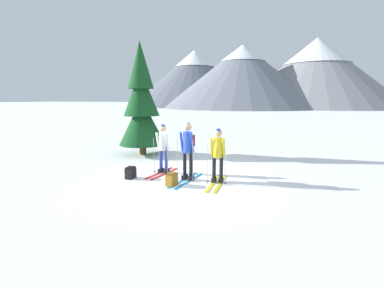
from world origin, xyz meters
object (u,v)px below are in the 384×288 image
object	(u,v)px
skier_in_white	(163,147)
backpack_on_snow_front	(172,179)
skier_in_blue	(188,147)
pine_tree_near	(141,104)
skier_in_yellow	(218,154)
backpack_on_snow_beside	(131,173)

from	to	relation	value
skier_in_white	backpack_on_snow_front	bearing A→B (deg)	-58.16
skier_in_blue	pine_tree_near	size ratio (longest dim) A/B	0.37
skier_in_white	skier_in_blue	distance (m)	1.15
skier_in_yellow	pine_tree_near	world-z (taller)	pine_tree_near
skier_in_blue	backpack_on_snow_front	xyz separation A→B (m)	(-0.30, -0.67, -0.86)
skier_in_blue	skier_in_white	bearing A→B (deg)	153.90
pine_tree_near	skier_in_white	bearing A→B (deg)	-51.44
pine_tree_near	backpack_on_snow_front	distance (m)	5.13
skier_in_white	backpack_on_snow_front	distance (m)	1.56
skier_in_blue	pine_tree_near	bearing A→B (deg)	134.98
skier_in_blue	skier_in_yellow	world-z (taller)	skier_in_blue
pine_tree_near	backpack_on_snow_beside	size ratio (longest dim) A/B	13.19
skier_in_blue	skier_in_yellow	distance (m)	0.96
skier_in_white	backpack_on_snow_beside	xyz separation A→B (m)	(-0.78, -0.87, -0.74)
skier_in_white	skier_in_yellow	bearing A→B (deg)	-15.26
skier_in_white	pine_tree_near	world-z (taller)	pine_tree_near
skier_in_blue	backpack_on_snow_beside	bearing A→B (deg)	-168.39
skier_in_blue	backpack_on_snow_front	distance (m)	1.13
skier_in_yellow	pine_tree_near	distance (m)	5.29
backpack_on_snow_front	skier_in_white	bearing A→B (deg)	121.84
skier_in_white	backpack_on_snow_beside	size ratio (longest dim) A/B	4.44
skier_in_blue	skier_in_yellow	xyz separation A→B (m)	(0.95, -0.04, -0.15)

